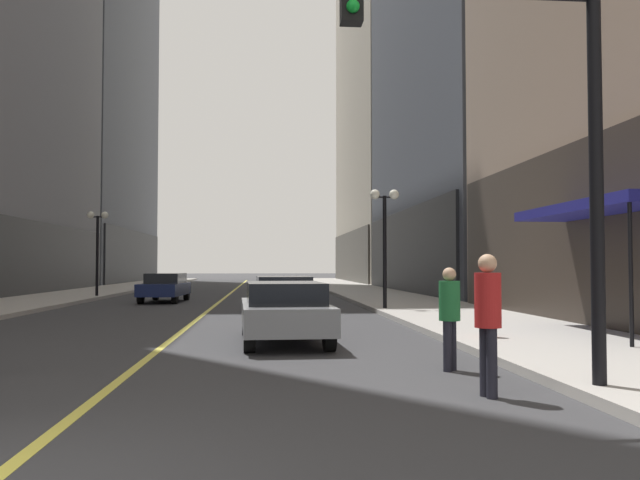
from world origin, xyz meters
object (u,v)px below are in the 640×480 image
car_grey (284,310)px  street_lamp_left_far (98,234)px  street_lamp_right_mid (385,222)px  pedestrian_in_green_parka (450,311)px  car_navy (165,286)px  fire_hydrant_right (489,325)px  pedestrian_in_red_jacket (488,313)px  traffic_light_near_right (517,106)px  car_white (283,294)px

car_grey → street_lamp_left_far: 21.82m
street_lamp_left_far → street_lamp_right_mid: (12.80, -10.73, 0.00)m
car_grey → pedestrian_in_green_parka: 4.76m
car_navy → street_lamp_right_mid: 11.87m
car_grey → pedestrian_in_green_parka: pedestrian_in_green_parka is taller
fire_hydrant_right → street_lamp_right_mid: bearing=93.0°
car_navy → pedestrian_in_red_jacket: 23.78m
car_grey → fire_hydrant_right: (4.38, -0.55, -0.32)m
pedestrian_in_red_jacket → car_grey: bearing=111.8°
car_navy → street_lamp_right_mid: bearing=-39.9°
fire_hydrant_right → traffic_light_near_right: bearing=-105.4°
pedestrian_in_red_jacket → pedestrian_in_green_parka: pedestrian_in_red_jacket is taller
pedestrian_in_red_jacket → pedestrian_in_green_parka: 2.10m
traffic_light_near_right → fire_hydrant_right: 6.73m
traffic_light_near_right → car_grey: bearing=114.5°
car_navy → pedestrian_in_green_parka: pedestrian_in_green_parka is taller
car_navy → fire_hydrant_right: (9.40, -17.02, -0.32)m
pedestrian_in_red_jacket → traffic_light_near_right: (0.39, -0.08, 2.67)m
car_grey → car_white: same height
street_lamp_right_mid → pedestrian_in_red_jacket: bearing=-95.4°
car_white → street_lamp_right_mid: 4.69m
car_grey → street_lamp_left_far: street_lamp_left_far is taller
street_lamp_right_mid → fire_hydrant_right: size_ratio=5.54×
pedestrian_in_green_parka → traffic_light_near_right: 3.54m
car_grey → street_lamp_right_mid: bearing=66.8°
car_white → traffic_light_near_right: traffic_light_near_right is taller
car_grey → pedestrian_in_red_jacket: bearing=-68.2°
street_lamp_left_far → car_navy: bearing=-40.1°
car_navy → traffic_light_near_right: traffic_light_near_right is taller
pedestrian_in_green_parka → fire_hydrant_right: size_ratio=2.06×
car_grey → pedestrian_in_green_parka: (2.53, -4.02, 0.24)m
car_grey → street_lamp_right_mid: 10.14m
car_navy → street_lamp_right_mid: (8.90, -7.44, 2.54)m
car_navy → fire_hydrant_right: 19.44m
pedestrian_in_red_jacket → street_lamp_right_mid: size_ratio=0.41×
car_white → car_navy: (-5.20, 8.82, -0.00)m
street_lamp_left_far → car_white: bearing=-53.1°
car_grey → car_navy: (-5.02, 16.46, -0.00)m
traffic_light_near_right → street_lamp_right_mid: size_ratio=1.28×
pedestrian_in_red_jacket → traffic_light_near_right: bearing=-11.5°
car_grey → fire_hydrant_right: car_grey is taller
pedestrian_in_green_parka → traffic_light_near_right: traffic_light_near_right is taller
fire_hydrant_right → car_navy: bearing=118.9°
pedestrian_in_red_jacket → street_lamp_left_far: (-11.36, 25.87, 2.18)m
street_lamp_left_far → fire_hydrant_right: street_lamp_left_far is taller
pedestrian_in_red_jacket → street_lamp_right_mid: (1.44, 15.14, 2.18)m
car_white → pedestrian_in_green_parka: size_ratio=2.69×
traffic_light_near_right → street_lamp_right_mid: bearing=86.1°
traffic_light_near_right → street_lamp_right_mid: traffic_light_near_right is taller
car_grey → traffic_light_near_right: (2.83, -6.19, 3.02)m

